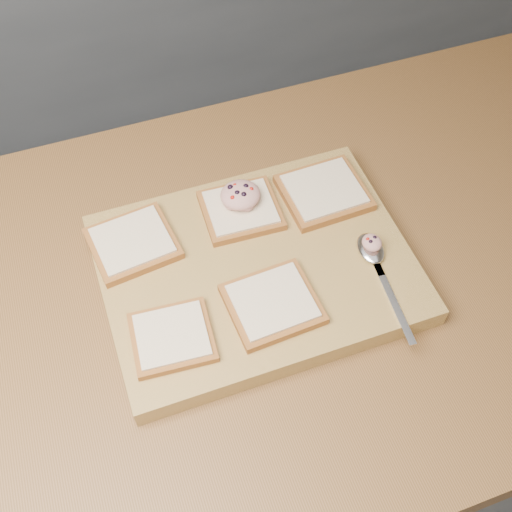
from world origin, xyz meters
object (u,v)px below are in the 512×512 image
(cutting_board, at_px, (256,269))
(bread_far_center, at_px, (241,210))
(tuna_salad_dollop, at_px, (240,195))
(spoon, at_px, (374,256))

(cutting_board, relative_size, bread_far_center, 3.73)
(tuna_salad_dollop, distance_m, spoon, 0.22)
(bread_far_center, distance_m, spoon, 0.22)
(spoon, bearing_deg, bread_far_center, 136.56)
(bread_far_center, bearing_deg, spoon, -43.44)
(tuna_salad_dollop, bearing_deg, bread_far_center, -108.15)
(tuna_salad_dollop, height_order, spoon, tuna_salad_dollop)
(tuna_salad_dollop, bearing_deg, spoon, -45.94)
(cutting_board, relative_size, spoon, 2.33)
(cutting_board, xyz_separation_m, spoon, (0.17, -0.05, 0.02))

